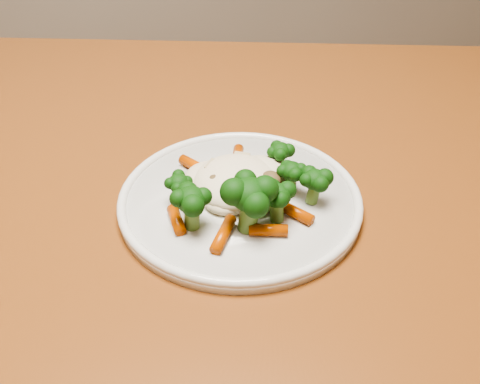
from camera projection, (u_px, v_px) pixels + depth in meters
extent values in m
cube|color=brown|center=(293.00, 211.00, 0.67)|extent=(1.44, 1.15, 0.04)
cylinder|color=silver|center=(240.00, 203.00, 0.64)|extent=(0.26, 0.26, 0.01)
ellipsoid|color=#F3E3C2|center=(237.00, 174.00, 0.64)|extent=(0.11, 0.10, 0.04)
ellipsoid|color=black|center=(192.00, 210.00, 0.59)|extent=(0.05, 0.05, 0.04)
ellipsoid|color=black|center=(249.00, 207.00, 0.58)|extent=(0.06, 0.06, 0.05)
ellipsoid|color=black|center=(277.00, 205.00, 0.60)|extent=(0.04, 0.04, 0.04)
ellipsoid|color=black|center=(314.00, 188.00, 0.62)|extent=(0.04, 0.04, 0.04)
ellipsoid|color=black|center=(291.00, 179.00, 0.64)|extent=(0.04, 0.04, 0.03)
ellipsoid|color=black|center=(280.00, 158.00, 0.67)|extent=(0.04, 0.04, 0.03)
ellipsoid|color=black|center=(179.00, 190.00, 0.62)|extent=(0.04, 0.04, 0.03)
cylinder|color=#C24A04|center=(195.00, 166.00, 0.68)|extent=(0.03, 0.04, 0.01)
cylinder|color=#C24A04|center=(238.00, 158.00, 0.69)|extent=(0.02, 0.04, 0.01)
cylinder|color=#C24A04|center=(284.00, 171.00, 0.67)|extent=(0.04, 0.03, 0.01)
cylinder|color=#C24A04|center=(176.00, 220.00, 0.60)|extent=(0.01, 0.04, 0.01)
cylinder|color=#C24A04|center=(223.00, 234.00, 0.58)|extent=(0.04, 0.05, 0.01)
cylinder|color=#C24A04|center=(268.00, 230.00, 0.59)|extent=(0.04, 0.02, 0.01)
cylinder|color=#C24A04|center=(293.00, 211.00, 0.61)|extent=(0.04, 0.04, 0.01)
cylinder|color=#C24A04|center=(251.00, 174.00, 0.64)|extent=(0.02, 0.05, 0.01)
cylinder|color=#C24A04|center=(231.00, 173.00, 0.65)|extent=(0.03, 0.05, 0.01)
ellipsoid|color=brown|center=(245.00, 174.00, 0.64)|extent=(0.03, 0.03, 0.02)
ellipsoid|color=brown|center=(270.00, 179.00, 0.63)|extent=(0.02, 0.02, 0.02)
ellipsoid|color=brown|center=(216.00, 181.00, 0.63)|extent=(0.02, 0.02, 0.01)
cube|color=tan|center=(226.00, 163.00, 0.66)|extent=(0.02, 0.01, 0.01)
cube|color=tan|center=(241.00, 159.00, 0.67)|extent=(0.02, 0.02, 0.01)
cube|color=tan|center=(213.00, 168.00, 0.65)|extent=(0.02, 0.02, 0.01)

